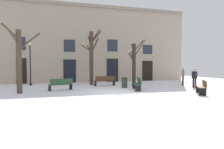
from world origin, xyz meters
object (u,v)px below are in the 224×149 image
at_px(tree_right_of_center, 134,63).
at_px(bench_back_to_back_left, 138,84).
at_px(streetlamp, 30,58).
at_px(person_by_shop_door, 194,77).
at_px(bench_near_center_tree, 61,84).
at_px(bench_facing_shops, 202,87).
at_px(tree_center, 92,56).
at_px(person_near_bench, 183,76).
at_px(tree_near_facade, 19,59).
at_px(bench_by_litter_bin, 105,81).
at_px(litter_bin, 125,83).

bearing_deg(tree_right_of_center, bench_back_to_back_left, -107.01).
height_order(streetlamp, person_by_shop_door, streetlamp).
bearing_deg(bench_near_center_tree, bench_facing_shops, 132.29).
height_order(tree_center, person_near_bench, tree_center).
bearing_deg(person_near_bench, person_by_shop_door, 39.46).
bearing_deg(bench_near_center_tree, tree_near_facade, -0.02).
relative_size(tree_near_facade, tree_right_of_center, 1.11).
distance_m(bench_facing_shops, person_near_bench, 5.28).
relative_size(tree_right_of_center, bench_by_litter_bin, 2.08).
bearing_deg(bench_by_litter_bin, bench_back_to_back_left, 105.10).
height_order(litter_bin, bench_by_litter_bin, bench_by_litter_bin).
relative_size(bench_by_litter_bin, bench_near_center_tree, 1.08).
height_order(tree_center, streetlamp, tree_center).
relative_size(bench_facing_shops, bench_near_center_tree, 0.88).
bearing_deg(streetlamp, bench_facing_shops, -40.37).
relative_size(bench_facing_shops, person_near_bench, 0.99).
relative_size(litter_bin, person_near_bench, 0.52).
relative_size(tree_center, bench_near_center_tree, 2.85).
bearing_deg(tree_near_facade, person_by_shop_door, -2.00).
bearing_deg(litter_bin, bench_by_litter_bin, 117.44).
relative_size(tree_center, litter_bin, 6.19).
relative_size(bench_facing_shops, person_by_shop_door, 1.00).
distance_m(tree_near_facade, streetlamp, 5.49).
bearing_deg(tree_right_of_center, bench_near_center_tree, -171.54).
xyz_separation_m(tree_right_of_center, person_by_shop_door, (4.33, -2.29, -1.13)).
relative_size(tree_center, bench_back_to_back_left, 2.68).
bearing_deg(tree_right_of_center, person_near_bench, -9.27).
height_order(bench_facing_shops, person_by_shop_door, person_by_shop_door).
distance_m(tree_near_facade, litter_bin, 8.03).
xyz_separation_m(streetlamp, person_by_shop_door, (12.86, -5.94, -1.59)).
bearing_deg(person_by_shop_door, tree_right_of_center, 39.91).
distance_m(litter_bin, person_by_shop_door, 5.70).
height_order(litter_bin, bench_back_to_back_left, bench_back_to_back_left).
distance_m(bench_facing_shops, bench_near_center_tree, 9.65).
relative_size(tree_right_of_center, litter_bin, 4.89).
bearing_deg(person_by_shop_door, litter_bin, 50.80).
bearing_deg(litter_bin, tree_near_facade, -171.17).
distance_m(bench_back_to_back_left, person_by_shop_door, 5.07).
height_order(bench_back_to_back_left, person_near_bench, person_near_bench).
bearing_deg(tree_center, tree_right_of_center, -42.52).
xyz_separation_m(litter_bin, bench_by_litter_bin, (-1.07, 2.06, 0.04)).
bearing_deg(tree_right_of_center, bench_facing_shops, -67.49).
bearing_deg(streetlamp, bench_near_center_tree, -62.51).
height_order(litter_bin, bench_facing_shops, bench_facing_shops).
bearing_deg(tree_center, person_by_shop_door, -34.63).
height_order(tree_right_of_center, person_by_shop_door, tree_right_of_center).
xyz_separation_m(tree_right_of_center, litter_bin, (-1.10, -0.63, -1.58)).
height_order(tree_near_facade, bench_near_center_tree, tree_near_facade).
bearing_deg(tree_right_of_center, litter_bin, -150.20).
bearing_deg(litter_bin, tree_right_of_center, 29.80).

